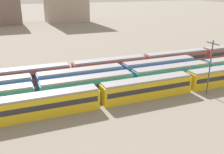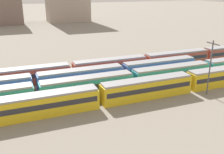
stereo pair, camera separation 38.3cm
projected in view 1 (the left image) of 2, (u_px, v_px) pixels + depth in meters
train_track_0 at (147, 88)px, 48.12m from camera, size 93.60×3.06×3.75m
train_track_1 at (132, 79)px, 52.47m from camera, size 112.50×3.06×3.75m
train_track_2 at (34, 83)px, 50.28m from camera, size 74.70×3.06×3.75m
train_track_3 at (145, 62)px, 64.70m from camera, size 112.50×3.06×3.75m
catenary_pole_0 at (210, 65)px, 48.17m from camera, size 0.24×3.20×10.62m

